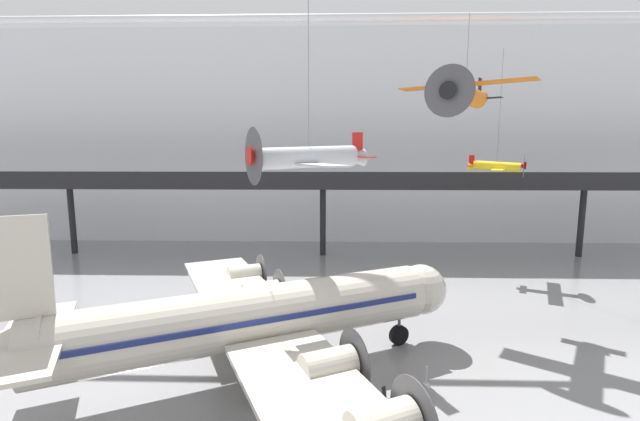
{
  "coord_description": "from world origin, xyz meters",
  "views": [
    {
      "loc": [
        0.97,
        -19.65,
        12.68
      ],
      "look_at": [
        0.25,
        8.03,
        8.63
      ],
      "focal_mm": 24.0,
      "sensor_mm": 36.0,
      "label": 1
    }
  ],
  "objects_px": {
    "suspended_plane_orange_highwing": "(466,93)",
    "stanchion_barrier": "(426,379)",
    "airliner_silver_main": "(247,318)",
    "info_sign_pedestal": "(384,399)",
    "suspended_plane_silver_racer": "(309,158)",
    "suspended_plane_yellow_lowwing": "(497,166)"
  },
  "relations": [
    {
      "from": "suspended_plane_orange_highwing",
      "to": "info_sign_pedestal",
      "type": "bearing_deg",
      "value": 5.34
    },
    {
      "from": "airliner_silver_main",
      "to": "suspended_plane_orange_highwing",
      "type": "xyz_separation_m",
      "value": [
        14.56,
        10.83,
        13.25
      ]
    },
    {
      "from": "suspended_plane_orange_highwing",
      "to": "suspended_plane_yellow_lowwing",
      "type": "height_order",
      "value": "suspended_plane_orange_highwing"
    },
    {
      "from": "suspended_plane_orange_highwing",
      "to": "stanchion_barrier",
      "type": "height_order",
      "value": "suspended_plane_orange_highwing"
    },
    {
      "from": "info_sign_pedestal",
      "to": "suspended_plane_silver_racer",
      "type": "bearing_deg",
      "value": 112.43
    },
    {
      "from": "stanchion_barrier",
      "to": "info_sign_pedestal",
      "type": "relative_size",
      "value": 0.87
    },
    {
      "from": "airliner_silver_main",
      "to": "suspended_plane_silver_racer",
      "type": "relative_size",
      "value": 2.55
    },
    {
      "from": "suspended_plane_silver_racer",
      "to": "stanchion_barrier",
      "type": "bearing_deg",
      "value": 119.29
    },
    {
      "from": "info_sign_pedestal",
      "to": "suspended_plane_yellow_lowwing",
      "type": "bearing_deg",
      "value": 50.58
    },
    {
      "from": "stanchion_barrier",
      "to": "info_sign_pedestal",
      "type": "height_order",
      "value": "info_sign_pedestal"
    },
    {
      "from": "airliner_silver_main",
      "to": "suspended_plane_yellow_lowwing",
      "type": "relative_size",
      "value": 2.41
    },
    {
      "from": "suspended_plane_silver_racer",
      "to": "stanchion_barrier",
      "type": "xyz_separation_m",
      "value": [
        6.54,
        -4.36,
        -11.78
      ]
    },
    {
      "from": "suspended_plane_orange_highwing",
      "to": "stanchion_barrier",
      "type": "relative_size",
      "value": 8.39
    },
    {
      "from": "suspended_plane_yellow_lowwing",
      "to": "stanchion_barrier",
      "type": "xyz_separation_m",
      "value": [
        -11.22,
        -21.24,
        -10.56
      ]
    },
    {
      "from": "stanchion_barrier",
      "to": "info_sign_pedestal",
      "type": "xyz_separation_m",
      "value": [
        -2.56,
        -2.17,
        0.13
      ]
    },
    {
      "from": "suspended_plane_orange_highwing",
      "to": "info_sign_pedestal",
      "type": "relative_size",
      "value": 7.29
    },
    {
      "from": "suspended_plane_yellow_lowwing",
      "to": "info_sign_pedestal",
      "type": "height_order",
      "value": "suspended_plane_yellow_lowwing"
    },
    {
      "from": "airliner_silver_main",
      "to": "suspended_plane_orange_highwing",
      "type": "bearing_deg",
      "value": 11.18
    },
    {
      "from": "suspended_plane_yellow_lowwing",
      "to": "suspended_plane_silver_racer",
      "type": "bearing_deg",
      "value": -111.23
    },
    {
      "from": "suspended_plane_silver_racer",
      "to": "stanchion_barrier",
      "type": "distance_m",
      "value": 14.16
    },
    {
      "from": "stanchion_barrier",
      "to": "suspended_plane_yellow_lowwing",
      "type": "bearing_deg",
      "value": 62.16
    },
    {
      "from": "airliner_silver_main",
      "to": "stanchion_barrier",
      "type": "xyz_separation_m",
      "value": [
        9.75,
        -0.46,
        -3.14
      ]
    }
  ]
}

